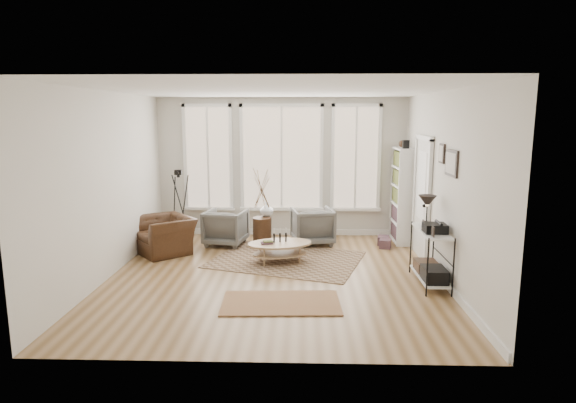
{
  "coord_description": "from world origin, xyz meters",
  "views": [
    {
      "loc": [
        0.45,
        -7.35,
        2.51
      ],
      "look_at": [
        0.2,
        0.6,
        1.1
      ],
      "focal_mm": 30.0,
      "sensor_mm": 36.0,
      "label": 1
    }
  ],
  "objects_px": {
    "bookcase": "(402,195)",
    "coffee_table": "(280,247)",
    "armchair_left": "(226,227)",
    "side_table": "(262,208)",
    "low_shelf": "(431,251)",
    "armchair_right": "(312,226)",
    "accent_chair": "(164,235)"
  },
  "relations": [
    {
      "from": "coffee_table",
      "to": "accent_chair",
      "type": "height_order",
      "value": "accent_chair"
    },
    {
      "from": "bookcase",
      "to": "armchair_right",
      "type": "height_order",
      "value": "bookcase"
    },
    {
      "from": "bookcase",
      "to": "accent_chair",
      "type": "height_order",
      "value": "bookcase"
    },
    {
      "from": "low_shelf",
      "to": "armchair_right",
      "type": "relative_size",
      "value": 1.64
    },
    {
      "from": "low_shelf",
      "to": "coffee_table",
      "type": "relative_size",
      "value": 1.04
    },
    {
      "from": "accent_chair",
      "to": "side_table",
      "type": "bearing_deg",
      "value": 67.86
    },
    {
      "from": "armchair_right",
      "to": "bookcase",
      "type": "bearing_deg",
      "value": 176.55
    },
    {
      "from": "armchair_left",
      "to": "side_table",
      "type": "relative_size",
      "value": 0.5
    },
    {
      "from": "side_table",
      "to": "coffee_table",
      "type": "bearing_deg",
      "value": -70.78
    },
    {
      "from": "low_shelf",
      "to": "side_table",
      "type": "distance_m",
      "value": 3.48
    },
    {
      "from": "coffee_table",
      "to": "armchair_left",
      "type": "relative_size",
      "value": 1.63
    },
    {
      "from": "low_shelf",
      "to": "accent_chair",
      "type": "distance_m",
      "value": 4.77
    },
    {
      "from": "bookcase",
      "to": "coffee_table",
      "type": "xyz_separation_m",
      "value": [
        -2.39,
        -1.5,
        -0.68
      ]
    },
    {
      "from": "coffee_table",
      "to": "armchair_right",
      "type": "height_order",
      "value": "armchair_right"
    },
    {
      "from": "low_shelf",
      "to": "armchair_left",
      "type": "distance_m",
      "value": 4.07
    },
    {
      "from": "bookcase",
      "to": "side_table",
      "type": "distance_m",
      "value": 2.82
    },
    {
      "from": "bookcase",
      "to": "side_table",
      "type": "xyz_separation_m",
      "value": [
        -2.78,
        -0.36,
        -0.21
      ]
    },
    {
      "from": "bookcase",
      "to": "coffee_table",
      "type": "height_order",
      "value": "bookcase"
    },
    {
      "from": "low_shelf",
      "to": "armchair_right",
      "type": "distance_m",
      "value": 2.87
    },
    {
      "from": "low_shelf",
      "to": "accent_chair",
      "type": "xyz_separation_m",
      "value": [
        -4.5,
        1.57,
        -0.17
      ]
    },
    {
      "from": "low_shelf",
      "to": "armchair_left",
      "type": "bearing_deg",
      "value": 147.93
    },
    {
      "from": "armchair_right",
      "to": "accent_chair",
      "type": "distance_m",
      "value": 2.86
    },
    {
      "from": "bookcase",
      "to": "armchair_left",
      "type": "xyz_separation_m",
      "value": [
        -3.51,
        -0.36,
        -0.6
      ]
    },
    {
      "from": "bookcase",
      "to": "accent_chair",
      "type": "distance_m",
      "value": 4.7
    },
    {
      "from": "accent_chair",
      "to": "low_shelf",
      "type": "bearing_deg",
      "value": 30.33
    },
    {
      "from": "low_shelf",
      "to": "coffee_table",
      "type": "xyz_separation_m",
      "value": [
        -2.33,
        1.02,
        -0.24
      ]
    },
    {
      "from": "bookcase",
      "to": "coffee_table",
      "type": "bearing_deg",
      "value": -147.77
    },
    {
      "from": "low_shelf",
      "to": "side_table",
      "type": "height_order",
      "value": "side_table"
    },
    {
      "from": "armchair_left",
      "to": "armchair_right",
      "type": "bearing_deg",
      "value": -165.45
    },
    {
      "from": "bookcase",
      "to": "armchair_left",
      "type": "bearing_deg",
      "value": -174.15
    },
    {
      "from": "bookcase",
      "to": "coffee_table",
      "type": "distance_m",
      "value": 2.9
    },
    {
      "from": "armchair_right",
      "to": "armchair_left",
      "type": "bearing_deg",
      "value": -7.37
    }
  ]
}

